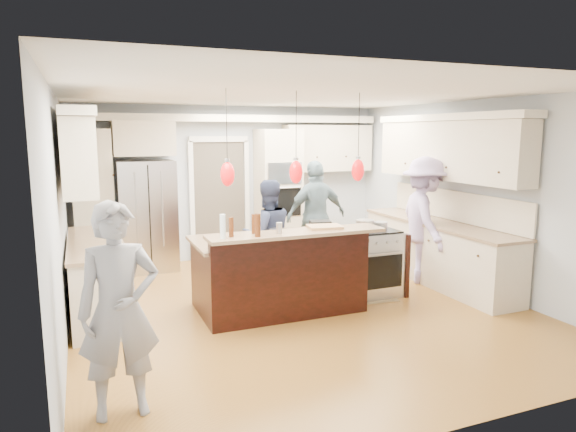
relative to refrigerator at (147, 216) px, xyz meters
The scene contains 23 objects.
ground_plane 3.19m from the refrigerator, 59.58° to the right, with size 6.00×6.00×0.00m, color #B07A30.
room_shell 3.20m from the refrigerator, 59.58° to the right, with size 5.54×6.04×2.72m.
refrigerator is the anchor object (origin of this frame).
oven_column 2.31m from the refrigerator, ahead, with size 0.72×0.69×2.30m.
back_upper_cabinets 1.12m from the refrigerator, ahead, with size 5.30×0.61×2.54m.
right_counter_run 4.63m from the refrigerator, 30.36° to the right, with size 0.64×3.10×2.51m.
left_cabinets 2.05m from the refrigerator, 115.94° to the right, with size 0.64×2.30×2.51m.
kitchen_island 2.91m from the refrigerator, 63.10° to the right, with size 2.10×1.46×1.12m.
island_range 3.71m from the refrigerator, 42.59° to the right, with size 0.82×0.71×0.92m.
pendant_lights 3.53m from the refrigerator, 67.57° to the right, with size 1.75×0.15×1.03m.
person_bar_end 4.50m from the refrigerator, 99.59° to the right, with size 0.63×0.41×1.73m, color gray.
person_far_left 2.30m from the refrigerator, 51.25° to the right, with size 0.77×0.60×1.59m, color navy.
person_far_right 2.75m from the refrigerator, 22.19° to the right, with size 1.05×0.44×1.80m, color slate.
person_range_side 4.39m from the refrigerator, 30.88° to the right, with size 1.22×0.70×1.89m, color #A995C9.
floor_rug 3.76m from the refrigerator, 42.92° to the right, with size 0.58×0.85×0.01m, color #90734F.
water_bottle 3.29m from the refrigerator, 82.84° to the right, with size 0.06×0.06×0.26m, color silver.
beer_bottle_a 3.25m from the refrigerator, 80.78° to the right, with size 0.05×0.05×0.21m, color #49210D.
beer_bottle_b 3.40m from the refrigerator, 76.55° to the right, with size 0.06×0.06×0.26m, color #49210D.
beer_bottle_c 3.23m from the refrigerator, 75.51° to the right, with size 0.06×0.06×0.22m, color #49210D.
drink_can 3.40m from the refrigerator, 71.59° to the right, with size 0.07×0.07×0.12m, color #B7B7BC.
cutting_board 3.54m from the refrigerator, 61.43° to the right, with size 0.39×0.28×0.03m, color tan.
pot_large 3.61m from the refrigerator, 43.93° to the right, with size 0.25×0.25×0.14m, color #B7B7BC.
pot_small 3.79m from the refrigerator, 40.75° to the right, with size 0.19×0.19×0.10m, color #B7B7BC.
Camera 1 is at (-2.51, -5.86, 2.24)m, focal length 32.00 mm.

